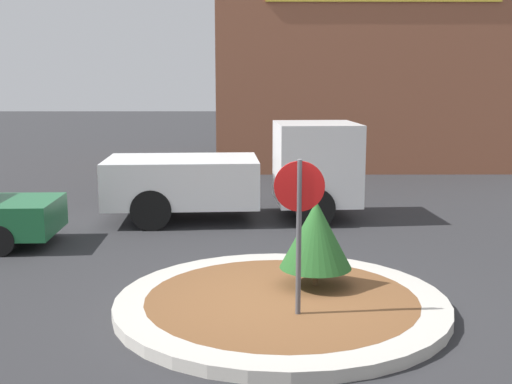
# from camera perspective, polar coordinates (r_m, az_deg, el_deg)

# --- Properties ---
(ground_plane) EXTENTS (120.00, 120.00, 0.00)m
(ground_plane) POSITION_cam_1_polar(r_m,az_deg,el_deg) (9.48, 2.26, -10.32)
(ground_plane) COLOR #2D2D30
(traffic_island) EXTENTS (4.82, 4.82, 0.17)m
(traffic_island) POSITION_cam_1_polar(r_m,az_deg,el_deg) (9.45, 2.26, -9.85)
(traffic_island) COLOR #BCB7AD
(traffic_island) RESTS_ON ground_plane
(stop_sign) EXTENTS (0.67, 0.07, 2.26)m
(stop_sign) POSITION_cam_1_polar(r_m,az_deg,el_deg) (8.44, 3.85, -1.86)
(stop_sign) COLOR #4C4C51
(stop_sign) RESTS_ON ground_plane
(island_shrub) EXTENTS (1.10, 1.10, 1.32)m
(island_shrub) POSITION_cam_1_polar(r_m,az_deg,el_deg) (9.76, 5.35, -3.78)
(island_shrub) COLOR brown
(island_shrub) RESTS_ON traffic_island
(utility_truck) EXTENTS (6.00, 2.61, 2.29)m
(utility_truck) POSITION_cam_1_polar(r_m,az_deg,el_deg) (15.19, -0.96, 1.68)
(utility_truck) COLOR white
(utility_truck) RESTS_ON ground_plane
(storefront_building) EXTENTS (11.37, 6.07, 7.13)m
(storefront_building) POSITION_cam_1_polar(r_m,az_deg,el_deg) (25.67, 9.76, 10.42)
(storefront_building) COLOR #93563D
(storefront_building) RESTS_ON ground_plane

